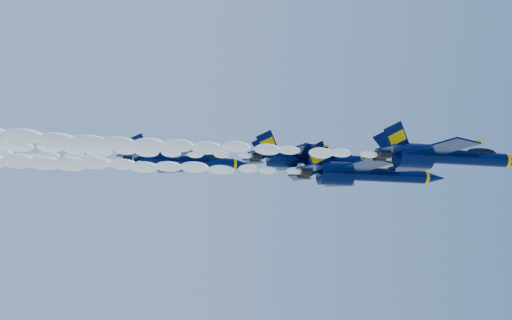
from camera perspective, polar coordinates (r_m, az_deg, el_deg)
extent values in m
cylinder|color=#000933|center=(74.73, 18.29, 0.13)|extent=(9.27, 1.55, 1.55)
ellipsoid|color=#000933|center=(71.72, 13.79, 0.36)|extent=(1.61, 2.78, 6.59)
cylinder|color=#FFB900|center=(77.19, 21.34, -0.05)|extent=(0.36, 1.61, 1.61)
ellipsoid|color=black|center=(75.80, 19.39, 0.63)|extent=(3.71, 1.21, 1.02)
cube|color=#FFB900|center=(75.72, 19.41, 0.41)|extent=(4.33, 1.03, 0.19)
cube|color=#000933|center=(69.02, 16.64, 1.15)|extent=(5.52, 6.55, 0.19)
cube|color=#000933|center=(76.12, 13.73, -0.43)|extent=(5.52, 6.55, 0.19)
cube|color=#FFB900|center=(69.74, 17.67, 1.16)|extent=(2.48, 5.16, 0.10)
cube|color=#FFB900|center=(76.77, 14.70, -0.41)|extent=(2.48, 5.16, 0.10)
cube|color=#000933|center=(70.24, 12.42, 1.93)|extent=(3.36, 1.06, 3.61)
cube|color=#000933|center=(72.14, 11.72, 1.47)|extent=(3.36, 1.06, 3.61)
cylinder|color=black|center=(69.65, 11.35, 0.61)|extent=(1.24, 1.13, 1.13)
cylinder|color=black|center=(70.84, 10.93, 0.34)|extent=(1.24, 1.13, 1.13)
cube|color=#FFB900|center=(73.44, 16.15, 0.86)|extent=(11.33, 0.36, 0.08)
ellipsoid|color=white|center=(64.86, -8.78, 1.37)|extent=(46.93, 2.01, 1.81)
cylinder|color=#000933|center=(82.01, 11.65, -1.37)|extent=(9.92, 1.65, 1.65)
ellipsoid|color=#000933|center=(79.52, 7.05, -1.20)|extent=(1.72, 2.98, 7.05)
cone|color=#000933|center=(84.73, 15.62, -1.54)|extent=(2.87, 1.65, 1.65)
cylinder|color=#FFB900|center=(84.13, 14.82, -1.51)|extent=(0.39, 1.72, 1.72)
ellipsoid|color=black|center=(82.94, 12.81, -0.87)|extent=(3.97, 1.29, 1.09)
cube|color=#FFB900|center=(82.87, 12.82, -1.09)|extent=(4.63, 1.10, 0.20)
cube|color=#000933|center=(76.18, 9.52, -0.50)|extent=(5.91, 7.00, 0.20)
cube|color=#000933|center=(84.23, 7.36, -1.88)|extent=(5.91, 7.00, 0.20)
cube|color=#FFB900|center=(76.77, 10.59, -0.47)|extent=(2.66, 5.52, 0.11)
cube|color=#FFB900|center=(84.77, 8.35, -1.85)|extent=(2.66, 5.52, 0.11)
cube|color=#000933|center=(78.11, 5.60, 0.28)|extent=(3.59, 1.13, 3.86)
cube|color=#000933|center=(80.25, 5.11, -0.12)|extent=(3.59, 1.13, 3.86)
cylinder|color=black|center=(77.69, 4.52, -1.00)|extent=(1.32, 1.21, 1.21)
cylinder|color=black|center=(79.03, 4.23, -1.23)|extent=(1.32, 1.21, 1.21)
cube|color=#FFB900|center=(80.96, 9.47, -0.68)|extent=(12.12, 0.39, 0.09)
ellipsoid|color=white|center=(75.34, -13.45, -0.42)|extent=(46.93, 2.15, 1.93)
cylinder|color=#000933|center=(82.64, 6.39, 0.02)|extent=(8.63, 1.44, 1.44)
ellipsoid|color=#000933|center=(80.98, 2.33, 0.21)|extent=(1.50, 2.59, 6.14)
cone|color=#000933|center=(84.51, 9.98, -0.16)|extent=(2.49, 1.44, 1.44)
cylinder|color=#FFB900|center=(84.10, 9.25, -0.13)|extent=(0.34, 1.50, 1.50)
ellipsoid|color=black|center=(83.33, 7.44, 0.45)|extent=(3.45, 1.12, 0.95)
cube|color=#FFB900|center=(83.26, 7.45, 0.26)|extent=(4.03, 0.96, 0.17)
cube|color=#000933|center=(77.85, 4.25, 0.86)|extent=(5.14, 6.09, 0.17)
cube|color=#000933|center=(85.01, 2.82, -0.45)|extent=(5.14, 6.09, 0.17)
cube|color=#FFB900|center=(78.24, 5.19, 0.87)|extent=(2.31, 4.80, 0.10)
cube|color=#FFB900|center=(85.38, 3.70, -0.43)|extent=(2.31, 4.80, 0.10)
cube|color=#000933|center=(79.93, 1.02, 1.49)|extent=(3.12, 0.99, 3.36)
cube|color=#000933|center=(81.83, 0.71, 1.12)|extent=(3.12, 0.99, 3.36)
cylinder|color=black|center=(79.64, 0.09, 0.40)|extent=(1.15, 1.05, 1.05)
cylinder|color=black|center=(80.82, -0.09, 0.19)|extent=(1.15, 1.05, 1.05)
cube|color=#FFB900|center=(81.99, 4.47, 0.63)|extent=(10.55, 0.34, 0.08)
ellipsoid|color=white|center=(78.97, -17.26, 1.00)|extent=(46.93, 1.87, 1.68)
cylinder|color=#000933|center=(90.94, -4.89, -0.23)|extent=(9.40, 1.57, 1.57)
ellipsoid|color=#000933|center=(90.41, -9.04, -0.06)|extent=(1.63, 2.82, 6.69)
cone|color=#000933|center=(91.84, -1.14, -0.42)|extent=(2.72, 1.57, 1.57)
cylinder|color=#FFB900|center=(91.62, -1.91, -0.38)|extent=(0.37, 1.63, 1.63)
ellipsoid|color=black|center=(91.35, -3.78, 0.19)|extent=(3.76, 1.22, 1.03)
cube|color=#FFB900|center=(91.28, -3.78, 0.00)|extent=(4.39, 1.04, 0.19)
cube|color=#000933|center=(86.48, -7.64, 0.57)|extent=(5.60, 6.64, 0.19)
cube|color=#000933|center=(94.58, -8.04, -0.68)|extent=(5.60, 6.64, 0.19)
cube|color=#FFB900|center=(86.62, -6.68, 0.59)|extent=(2.52, 5.23, 0.10)
cube|color=#FFB900|center=(94.70, -7.15, -0.67)|extent=(2.52, 5.23, 0.10)
cube|color=#000933|center=(89.68, -10.43, 1.19)|extent=(3.40, 1.08, 3.66)
cube|color=#000933|center=(91.80, -10.47, 0.83)|extent=(3.40, 1.08, 3.66)
cylinder|color=black|center=(89.65, -11.35, 0.13)|extent=(1.25, 1.15, 1.15)
cylinder|color=black|center=(90.97, -11.36, -0.07)|extent=(1.25, 1.15, 1.15)
cube|color=#FFB900|center=(90.83, -6.85, 0.37)|extent=(11.49, 0.37, 0.08)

